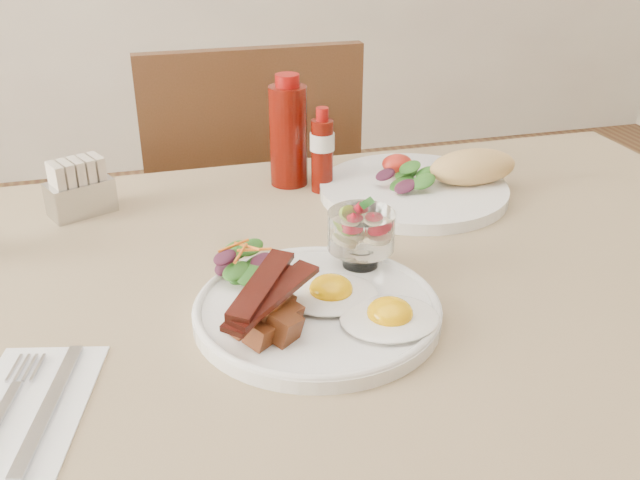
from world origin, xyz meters
TOP-DOWN VIEW (x-y plane):
  - table at (0.00, 0.00)m, footprint 1.33×0.88m
  - chair_far at (0.00, 0.66)m, footprint 0.42×0.42m
  - main_plate at (-0.05, -0.07)m, footprint 0.28×0.28m
  - fried_eggs at (-0.00, -0.09)m, footprint 0.18×0.19m
  - bacon_potato_pile at (-0.11, -0.11)m, footprint 0.12×0.12m
  - side_salad at (-0.11, 0.01)m, footprint 0.08×0.07m
  - fruit_cup at (0.03, 0.01)m, footprint 0.08×0.08m
  - second_plate at (0.22, 0.23)m, footprint 0.32×0.29m
  - ketchup_bottle at (0.02, 0.33)m, footprint 0.06×0.06m
  - hot_sauce_bottle at (0.06, 0.29)m, footprint 0.05×0.05m
  - sugar_caddy at (-0.31, 0.30)m, footprint 0.10×0.08m
  - napkin_cutlery at (-0.35, -0.15)m, footprint 0.15×0.22m

SIDE VIEW (x-z plane):
  - chair_far at x=0.00m, z-range 0.06..0.99m
  - table at x=0.00m, z-range 0.29..1.04m
  - napkin_cutlery at x=-0.35m, z-range 0.75..0.76m
  - main_plate at x=-0.05m, z-range 0.75..0.77m
  - second_plate at x=0.22m, z-range 0.73..0.81m
  - fried_eggs at x=0.00m, z-range 0.76..0.79m
  - side_salad at x=-0.11m, z-range 0.76..0.81m
  - sugar_caddy at x=-0.31m, z-range 0.75..0.83m
  - bacon_potato_pile at x=-0.11m, z-range 0.77..0.82m
  - fruit_cup at x=0.03m, z-range 0.77..0.86m
  - hot_sauce_bottle at x=0.06m, z-range 0.75..0.89m
  - ketchup_bottle at x=0.02m, z-range 0.75..0.93m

